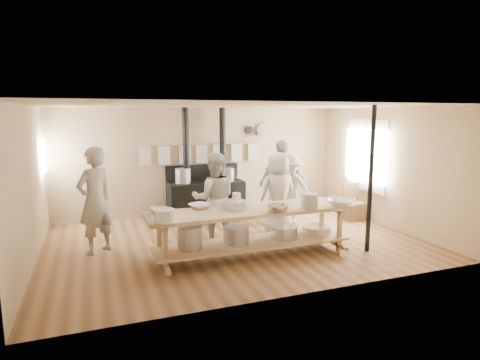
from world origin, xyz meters
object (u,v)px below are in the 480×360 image
object	(u,v)px
cook_by_window	(290,189)
chair	(354,209)
stove	(205,195)
roasting_pan	(230,203)
prep_table	(252,228)
cook_center	(278,193)
cook_far_left	(95,200)
cook_left	(214,199)
cook_right	(283,182)

from	to	relation	value
cook_by_window	chair	world-z (taller)	cook_by_window
stove	roasting_pan	distance (m)	2.73
prep_table	cook_center	size ratio (longest dim) A/B	2.12
cook_center	stove	bearing A→B (deg)	-67.49
prep_table	cook_far_left	size ratio (longest dim) A/B	1.90
cook_center	roasting_pan	world-z (taller)	cook_center
cook_far_left	cook_by_window	size ratio (longest dim) A/B	1.22
prep_table	roasting_pan	xyz separation A→B (m)	(-0.29, 0.33, 0.38)
cook_left	roasting_pan	size ratio (longest dim) A/B	4.10
cook_center	cook_far_left	bearing A→B (deg)	-6.07
prep_table	cook_by_window	distance (m)	2.48
prep_table	cook_by_window	xyz separation A→B (m)	(1.67, 1.81, 0.26)
stove	cook_by_window	xyz separation A→B (m)	(1.66, -1.20, 0.26)
prep_table	roasting_pan	size ratio (longest dim) A/B	8.50
stove	cook_left	bearing A→B (deg)	-100.76
cook_center	chair	world-z (taller)	cook_center
cook_far_left	cook_by_window	bearing A→B (deg)	152.14
cook_left	cook_by_window	size ratio (longest dim) A/B	1.12
roasting_pan	cook_by_window	bearing A→B (deg)	37.15
cook_left	cook_by_window	bearing A→B (deg)	-144.82
cook_far_left	cook_by_window	distance (m)	4.23
cook_left	roasting_pan	distance (m)	0.63
prep_table	cook_far_left	world-z (taller)	cook_far_left
prep_table	cook_right	world-z (taller)	cook_right
cook_left	cook_center	distance (m)	1.40
prep_table	stove	bearing A→B (deg)	89.96
prep_table	chair	bearing A→B (deg)	24.95
cook_far_left	cook_right	bearing A→B (deg)	152.26
cook_center	cook_by_window	world-z (taller)	cook_center
cook_left	cook_center	bearing A→B (deg)	-162.43
cook_by_window	cook_center	bearing A→B (deg)	-89.37
stove	cook_by_window	bearing A→B (deg)	-35.87
chair	cook_center	bearing A→B (deg)	-163.05
cook_left	cook_right	distance (m)	2.03
stove	cook_right	size ratio (longest dim) A/B	1.38
cook_center	cook_right	distance (m)	0.85
cook_right	roasting_pan	bearing A→B (deg)	38.63
cook_center	chair	size ratio (longest dim) A/B	2.00
cook_left	cook_right	bearing A→B (deg)	-143.17
cook_center	roasting_pan	bearing A→B (deg)	25.10
chair	cook_by_window	bearing A→B (deg)	173.68
stove	prep_table	distance (m)	3.02
cook_right	chair	bearing A→B (deg)	168.21
chair	roasting_pan	xyz separation A→B (m)	(-3.45, -1.14, 0.65)
stove	cook_far_left	xyz separation A→B (m)	(-2.51, -1.86, 0.43)
stove	roasting_pan	world-z (taller)	stove
cook_right	roasting_pan	size ratio (longest dim) A/B	4.46
stove	chair	distance (m)	3.53
cook_far_left	roasting_pan	xyz separation A→B (m)	(2.21, -0.82, -0.05)
stove	chair	world-z (taller)	stove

